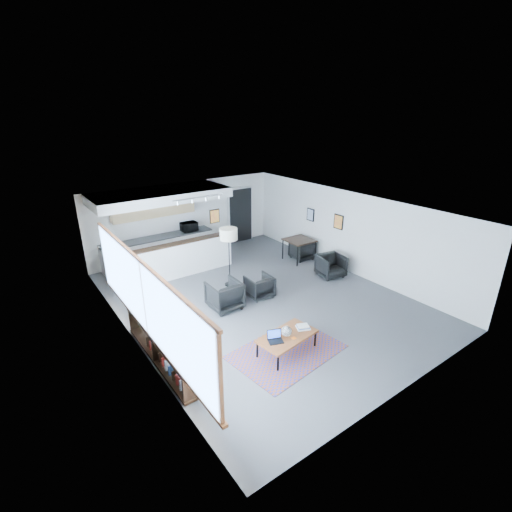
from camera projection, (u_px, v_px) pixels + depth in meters
room at (259, 256)px, 9.89m from camera, size 7.02×9.02×2.62m
window at (144, 300)px, 7.28m from camera, size 0.10×5.95×1.66m
console at (161, 349)px, 7.67m from camera, size 0.35×3.00×0.80m
kitchenette at (162, 227)px, 12.01m from camera, size 4.20×1.96×2.60m
doorway at (240, 215)px, 14.56m from camera, size 1.10×0.12×2.15m
track_light at (199, 198)px, 10.77m from camera, size 1.60×0.07×0.15m
wall_art_lower at (338, 222)px, 11.98m from camera, size 0.03×0.38×0.48m
wall_art_upper at (310, 215)px, 12.98m from camera, size 0.03×0.34×0.44m
kilim_rug at (287, 351)px, 8.12m from camera, size 2.53×1.87×0.01m
coffee_table at (287, 336)px, 7.98m from camera, size 1.40×0.88×0.43m
laptop at (275, 338)px, 7.77m from camera, size 0.38×0.34×0.22m
ceramic_pot at (286, 331)px, 7.90m from camera, size 0.23×0.23×0.23m
book_stack at (303, 327)px, 8.20m from camera, size 0.36×0.33×0.09m
coaster at (294, 338)px, 7.86m from camera, size 0.09×0.09×0.01m
armchair_left at (225, 294)px, 9.77m from camera, size 0.82×0.77×0.83m
armchair_right at (259, 285)px, 10.38m from camera, size 0.71×0.67×0.70m
floor_lamp at (229, 236)px, 10.64m from camera, size 0.66×0.66×1.78m
dining_table at (299, 241)px, 12.79m from camera, size 0.93×0.93×0.76m
dining_chair_near at (331, 266)px, 11.67m from camera, size 0.75×0.71×0.66m
dining_chair_far at (302, 250)px, 13.06m from camera, size 0.65×0.62×0.62m
microwave at (189, 226)px, 13.06m from camera, size 0.56×0.31×0.38m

